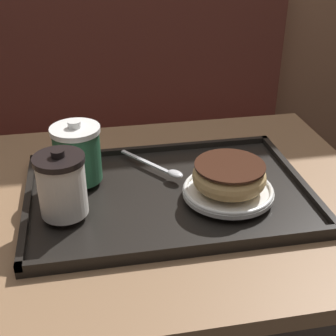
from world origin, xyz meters
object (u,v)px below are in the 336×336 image
at_px(coffee_cup_front, 62,185).
at_px(donut_chocolate_glazed, 229,176).
at_px(coffee_cup_rear, 77,153).
at_px(spoon, 165,169).

distance_m(coffee_cup_front, donut_chocolate_glazed, 0.29).
height_order(coffee_cup_rear, donut_chocolate_glazed, coffee_cup_rear).
bearing_deg(coffee_cup_front, spoon, 29.16).
xyz_separation_m(coffee_cup_front, spoon, (0.19, 0.11, -0.05)).
xyz_separation_m(coffee_cup_front, coffee_cup_rear, (0.03, 0.11, 0.00)).
height_order(coffee_cup_rear, spoon, coffee_cup_rear).
relative_size(coffee_cup_front, spoon, 0.82).
bearing_deg(coffee_cup_rear, coffee_cup_front, -103.88).
bearing_deg(spoon, donut_chocolate_glazed, 7.56).
xyz_separation_m(coffee_cup_rear, spoon, (0.17, -0.00, -0.05)).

